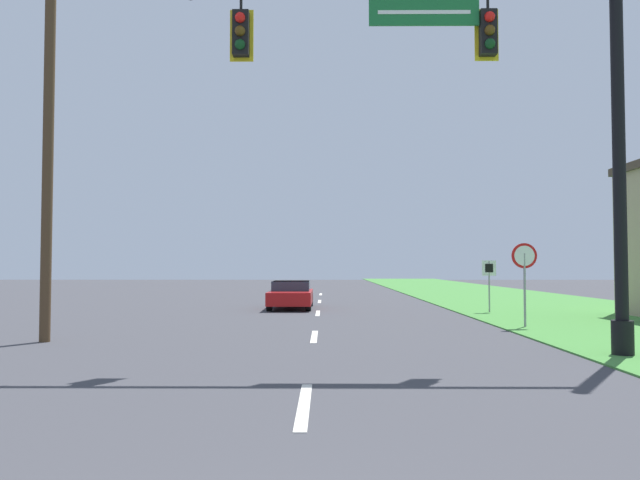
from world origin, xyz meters
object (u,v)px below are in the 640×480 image
at_px(signal_mast, 514,108).
at_px(stop_sign, 524,266).
at_px(car_ahead, 291,295).
at_px(route_sign_post, 489,274).
at_px(utility_pole_near, 48,133).

distance_m(signal_mast, stop_sign, 7.03).
distance_m(car_ahead, stop_sign, 11.36).
height_order(stop_sign, route_sign_post, stop_sign).
bearing_deg(signal_mast, stop_sign, 70.78).
xyz_separation_m(car_ahead, stop_sign, (7.47, -8.47, 1.26)).
height_order(car_ahead, route_sign_post, route_sign_post).
xyz_separation_m(car_ahead, route_sign_post, (7.95, -2.61, 0.92)).
xyz_separation_m(signal_mast, utility_pole_near, (-10.82, 2.36, 0.00)).
height_order(route_sign_post, utility_pole_near, utility_pole_near).
xyz_separation_m(signal_mast, car_ahead, (-5.43, 14.33, -4.55)).
bearing_deg(signal_mast, route_sign_post, 77.87).
bearing_deg(car_ahead, stop_sign, -48.56).
bearing_deg(utility_pole_near, route_sign_post, 35.05).
height_order(signal_mast, stop_sign, signal_mast).
xyz_separation_m(stop_sign, route_sign_post, (0.48, 5.86, -0.34)).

